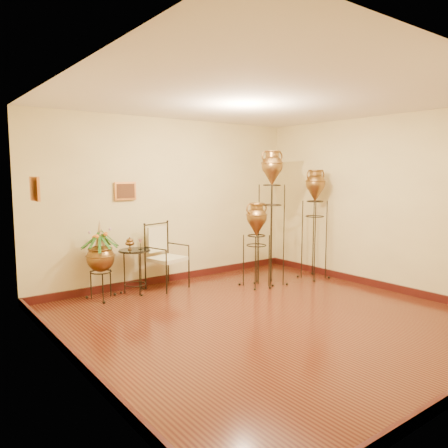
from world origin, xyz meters
TOP-DOWN VIEW (x-y plane):
  - ground at (0.00, 0.00)m, footprint 5.00×5.00m
  - room_shell at (-0.01, 0.01)m, footprint 5.02×5.02m
  - amphora_tall at (1.20, 1.25)m, footprint 0.59×0.59m
  - amphora_mid at (2.15, 1.14)m, footprint 0.48×0.48m
  - amphora_short at (0.95, 1.33)m, footprint 0.52×0.52m
  - planter_urn at (-1.41, 2.15)m, footprint 0.77×0.77m
  - armchair at (-0.31, 2.09)m, footprint 0.73×0.70m
  - side_table at (-0.87, 2.15)m, footprint 0.50×0.50m

SIDE VIEW (x-z plane):
  - ground at x=0.00m, z-range 0.00..0.00m
  - side_table at x=-0.87m, z-range -0.08..0.80m
  - armchair at x=-0.31m, z-range 0.00..1.07m
  - planter_urn at x=-1.41m, z-range 0.07..1.29m
  - amphora_short at x=0.95m, z-range 0.00..1.42m
  - amphora_mid at x=2.15m, z-range 0.01..1.98m
  - amphora_tall at x=1.20m, z-range 0.02..2.30m
  - room_shell at x=-0.01m, z-range 0.33..3.14m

